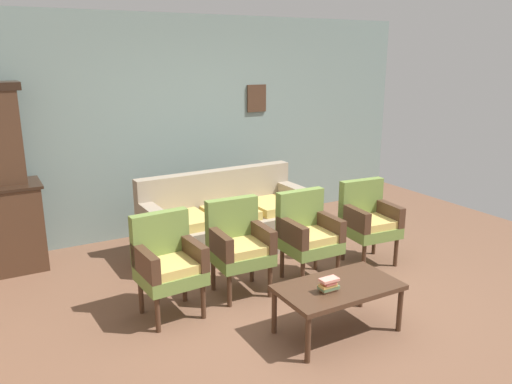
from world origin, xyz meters
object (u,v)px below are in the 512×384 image
(floral_couch, at_px, (227,223))
(armchair_row_middle, at_px, (239,243))
(armchair_near_couch_end, at_px, (308,232))
(coffee_table, at_px, (338,290))
(book_stack_on_table, at_px, (329,285))
(armchair_near_cabinet, at_px, (368,218))
(armchair_by_doorway, at_px, (168,261))

(floral_couch, height_order, armchair_row_middle, same)
(armchair_near_couch_end, xyz_separation_m, coffee_table, (-0.38, -0.98, -0.12))
(armchair_near_couch_end, xyz_separation_m, book_stack_on_table, (-0.52, -1.03, -0.02))
(book_stack_on_table, bearing_deg, coffee_table, 19.51)
(book_stack_on_table, bearing_deg, armchair_near_couch_end, 63.31)
(floral_couch, distance_m, armchair_row_middle, 1.13)
(armchair_near_couch_end, height_order, armchair_near_cabinet, same)
(floral_couch, xyz_separation_m, book_stack_on_table, (-0.16, -2.14, 0.15))
(floral_couch, bearing_deg, coffee_table, -90.68)
(coffee_table, bearing_deg, armchair_near_cabinet, 40.17)
(armchair_near_cabinet, bearing_deg, armchair_by_doorway, -178.80)
(armchair_row_middle, xyz_separation_m, armchair_near_cabinet, (1.57, -0.04, 0.00))
(floral_couch, height_order, armchair_near_couch_end, same)
(armchair_by_doorway, distance_m, armchair_near_cabinet, 2.30)
(armchair_by_doorway, bearing_deg, book_stack_on_table, -46.72)
(armchair_near_cabinet, bearing_deg, coffee_table, -139.83)
(floral_couch, bearing_deg, armchair_row_middle, -110.44)
(armchair_by_doorway, xyz_separation_m, armchair_near_cabinet, (2.30, 0.05, 0.00))
(floral_couch, xyz_separation_m, armchair_near_cabinet, (1.18, -1.08, 0.17))
(armchair_near_cabinet, relative_size, coffee_table, 0.90)
(armchair_by_doorway, relative_size, coffee_table, 0.90)
(armchair_by_doorway, bearing_deg, coffee_table, -41.44)
(floral_couch, xyz_separation_m, armchair_near_couch_end, (0.35, -1.12, 0.17))
(armchair_by_doorway, distance_m, book_stack_on_table, 1.40)
(armchair_by_doorway, distance_m, coffee_table, 1.47)
(floral_couch, bearing_deg, book_stack_on_table, -94.37)
(armchair_row_middle, bearing_deg, floral_couch, 69.56)
(armchair_by_doorway, height_order, armchair_near_couch_end, same)
(armchair_near_couch_end, relative_size, book_stack_on_table, 5.52)
(coffee_table, bearing_deg, armchair_near_couch_end, 68.91)
(floral_couch, bearing_deg, armchair_by_doorway, -134.88)
(armchair_row_middle, height_order, armchair_near_couch_end, same)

